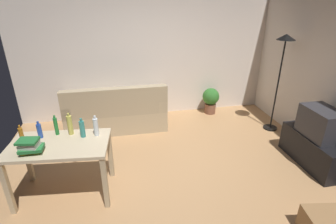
{
  "coord_description": "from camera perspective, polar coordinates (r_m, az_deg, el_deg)",
  "views": [
    {
      "loc": [
        -0.65,
        -3.17,
        2.45
      ],
      "look_at": [
        0.1,
        0.5,
        0.75
      ],
      "focal_mm": 28.26,
      "sensor_mm": 36.0,
      "label": 1
    }
  ],
  "objects": [
    {
      "name": "potted_plant",
      "position": [
        5.84,
        9.2,
        2.79
      ],
      "size": [
        0.36,
        0.36,
        0.57
      ],
      "color": "brown",
      "rests_on": "ground_plane"
    },
    {
      "name": "torchiere_lamp",
      "position": [
        5.15,
        23.5,
        10.8
      ],
      "size": [
        0.32,
        0.32,
        1.81
      ],
      "color": "black",
      "rests_on": "ground_plane"
    },
    {
      "name": "bottle_clear",
      "position": [
        3.5,
        -15.29,
        -3.09
      ],
      "size": [
        0.06,
        0.06,
        0.28
      ],
      "color": "silver",
      "rests_on": "desk"
    },
    {
      "name": "couch",
      "position": [
        5.22,
        -11.01,
        -0.34
      ],
      "size": [
        1.88,
        0.84,
        0.92
      ],
      "rotation": [
        0.0,
        0.0,
        3.14
      ],
      "color": "tan",
      "rests_on": "ground_plane"
    },
    {
      "name": "book_stack",
      "position": [
        3.43,
        -27.63,
        -6.53
      ],
      "size": [
        0.27,
        0.21,
        0.17
      ],
      "color": "#B7932D",
      "rests_on": "desk"
    },
    {
      "name": "tv",
      "position": [
        4.49,
        30.2,
        -2.07
      ],
      "size": [
        0.41,
        0.6,
        0.44
      ],
      "rotation": [
        0.0,
        0.0,
        1.57
      ],
      "color": "#2D2D33",
      "rests_on": "tv_stand"
    },
    {
      "name": "desk",
      "position": [
        3.58,
        -22.25,
        -7.77
      ],
      "size": [
        1.27,
        0.82,
        0.76
      ],
      "rotation": [
        0.0,
        0.0,
        -0.1
      ],
      "color": "#C6B28E",
      "rests_on": "ground_plane"
    },
    {
      "name": "bottle_squat",
      "position": [
        3.63,
        -20.39,
        -2.6
      ],
      "size": [
        0.07,
        0.07,
        0.3
      ],
      "color": "#BCB24C",
      "rests_on": "desk"
    },
    {
      "name": "ground_plane",
      "position": [
        4.06,
        0.03,
        -12.83
      ],
      "size": [
        5.2,
        4.4,
        0.02
      ],
      "primitive_type": "cube",
      "color": "tan"
    },
    {
      "name": "bottle_amber",
      "position": [
        3.74,
        -29.09,
        -4.19
      ],
      "size": [
        0.05,
        0.05,
        0.21
      ],
      "color": "#9E6019",
      "rests_on": "desk"
    },
    {
      "name": "bottle_green",
      "position": [
        3.7,
        -23.0,
        -2.8
      ],
      "size": [
        0.05,
        0.05,
        0.27
      ],
      "color": "#1E722D",
      "rests_on": "desk"
    },
    {
      "name": "tv_stand",
      "position": [
        4.68,
        28.99,
        -7.14
      ],
      "size": [
        0.44,
        1.1,
        0.48
      ],
      "rotation": [
        0.0,
        0.0,
        1.57
      ],
      "color": "black",
      "rests_on": "ground_plane"
    },
    {
      "name": "wall_rear",
      "position": [
        5.52,
        -4.67,
        12.82
      ],
      "size": [
        5.2,
        0.1,
        2.7
      ],
      "primitive_type": "cube",
      "color": "silver",
      "rests_on": "ground_plane"
    },
    {
      "name": "bottle_blue",
      "position": [
        3.71,
        -25.97,
        -3.66
      ],
      "size": [
        0.06,
        0.06,
        0.23
      ],
      "color": "#2347A3",
      "rests_on": "desk"
    },
    {
      "name": "bottle_tall",
      "position": [
        3.52,
        -18.01,
        -3.45
      ],
      "size": [
        0.07,
        0.07,
        0.26
      ],
      "color": "teal",
      "rests_on": "desk"
    }
  ]
}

